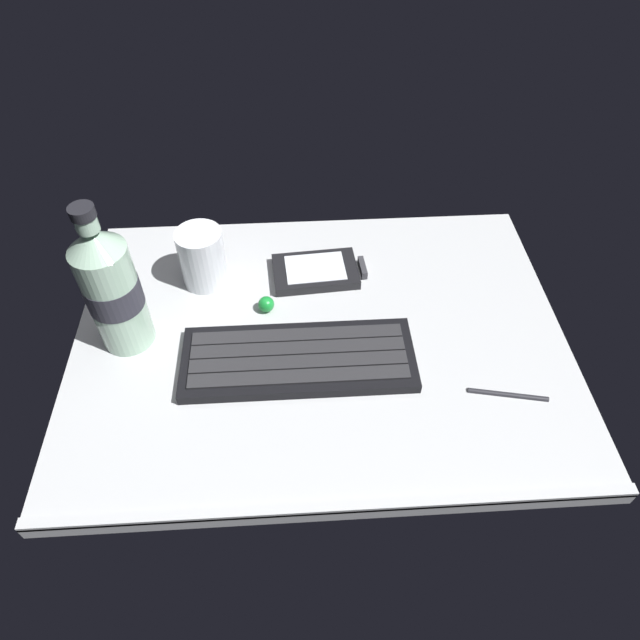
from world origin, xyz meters
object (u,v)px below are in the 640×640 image
Objects in this scene: water_bottle at (111,288)px; trackball_mouse at (266,304)px; juice_cup at (203,259)px; stylus_pen at (508,393)px; handheld_device at (320,271)px; keyboard at (299,359)px.

trackball_mouse is at bearing 12.34° from water_bottle.
stylus_pen is at bearing -30.61° from juice_cup.
juice_cup is 43.76cm from stylus_pen.
juice_cup reaches higher than handheld_device.
water_bottle is at bearing -167.66° from trackball_mouse.
juice_cup is at bearing 160.88° from stylus_pen.
juice_cup reaches higher than trackball_mouse.
handheld_device is at bearing 22.24° from water_bottle.
keyboard is 3.42× the size of juice_cup.
water_bottle reaches higher than keyboard.
trackball_mouse is at bearing -139.63° from handheld_device.
keyboard is at bearing -51.36° from juice_cup.
trackball_mouse is at bearing -36.93° from juice_cup.
water_bottle is 2.19× the size of stylus_pen.
water_bottle is (-9.17, -10.36, 5.10)cm from juice_cup.
trackball_mouse is (-7.66, -6.51, 0.37)cm from handheld_device.
water_bottle is at bearing 177.26° from stylus_pen.
stylus_pen is at bearing -28.55° from trackball_mouse.
water_bottle is at bearing 165.91° from keyboard.
water_bottle reaches higher than juice_cup.
trackball_mouse is (-4.05, 9.37, 0.29)cm from keyboard.
water_bottle reaches higher than trackball_mouse.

